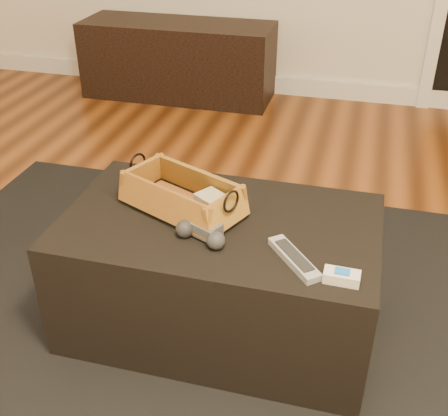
% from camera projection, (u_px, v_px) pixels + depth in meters
% --- Properties ---
extents(floor, '(5.00, 5.50, 0.01)m').
position_uv_depth(floor, '(163.00, 396.00, 1.72)').
color(floor, brown).
rests_on(floor, ground).
extents(baseboard, '(5.00, 0.04, 0.12)m').
position_uv_depth(baseboard, '(297.00, 87.00, 3.94)').
color(baseboard, white).
rests_on(baseboard, floor).
extents(media_cabinet, '(1.28, 0.45, 0.50)m').
position_uv_depth(media_cabinet, '(178.00, 60.00, 3.83)').
color(media_cabinet, black).
rests_on(media_cabinet, floor).
extents(area_rug, '(2.60, 2.00, 0.01)m').
position_uv_depth(area_rug, '(216.00, 331.00, 1.95)').
color(area_rug, black).
rests_on(area_rug, floor).
extents(ottoman, '(1.00, 0.60, 0.42)m').
position_uv_depth(ottoman, '(220.00, 273.00, 1.88)').
color(ottoman, black).
rests_on(ottoman, area_rug).
extents(tv_remote, '(0.22, 0.11, 0.02)m').
position_uv_depth(tv_remote, '(175.00, 203.00, 1.81)').
color(tv_remote, black).
rests_on(tv_remote, wicker_basket).
extents(cloth_bundle, '(0.13, 0.12, 0.06)m').
position_uv_depth(cloth_bundle, '(214.00, 205.00, 1.76)').
color(cloth_bundle, '#C7B38A').
rests_on(cloth_bundle, wicker_basket).
extents(wicker_basket, '(0.44, 0.35, 0.14)m').
position_uv_depth(wicker_basket, '(182.00, 197.00, 1.80)').
color(wicker_basket, '#A85F26').
rests_on(wicker_basket, ottoman).
extents(game_controller, '(0.18, 0.13, 0.06)m').
position_uv_depth(game_controller, '(202.00, 233.00, 1.66)').
color(game_controller, '#434246').
rests_on(game_controller, ottoman).
extents(silver_remote, '(0.18, 0.20, 0.03)m').
position_uv_depth(silver_remote, '(294.00, 258.00, 1.58)').
color(silver_remote, '#ACAEB4').
rests_on(silver_remote, ottoman).
extents(cream_gadget, '(0.10, 0.05, 0.04)m').
position_uv_depth(cream_gadget, '(342.00, 277.00, 1.50)').
color(cream_gadget, silver).
rests_on(cream_gadget, ottoman).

